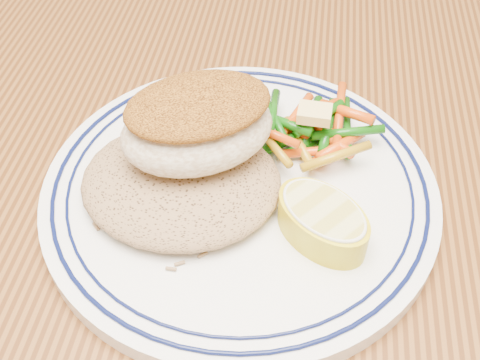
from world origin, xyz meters
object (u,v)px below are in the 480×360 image
at_px(plate, 240,190).
at_px(rice_pilaf, 181,179).
at_px(vegetable_pile, 311,130).
at_px(lemon_wedge, 322,220).
at_px(fish_fillet, 197,124).
at_px(dining_table, 242,297).

height_order(plate, rice_pilaf, rice_pilaf).
bearing_deg(vegetable_pile, lemon_wedge, -82.33).
xyz_separation_m(plate, lemon_wedge, (0.06, -0.04, 0.02)).
relative_size(fish_fillet, lemon_wedge, 1.46).
relative_size(rice_pilaf, fish_fillet, 1.08).
relative_size(dining_table, plate, 5.21).
distance_m(dining_table, rice_pilaf, 0.13).
xyz_separation_m(dining_table, lemon_wedge, (0.05, -0.01, 0.13)).
distance_m(plate, fish_fillet, 0.06).
relative_size(dining_table, fish_fillet, 11.43).
bearing_deg(plate, lemon_wedge, -32.56).
xyz_separation_m(rice_pilaf, lemon_wedge, (0.10, -0.03, 0.00)).
bearing_deg(plate, rice_pilaf, -163.13).
bearing_deg(vegetable_pile, rice_pilaf, -144.33).
relative_size(plate, rice_pilaf, 2.02).
xyz_separation_m(plate, vegetable_pile, (0.05, 0.05, 0.02)).
distance_m(rice_pilaf, lemon_wedge, 0.10).
bearing_deg(dining_table, vegetable_pile, 60.38).
bearing_deg(lemon_wedge, plate, 147.44).
distance_m(rice_pilaf, fish_fillet, 0.04).
height_order(rice_pilaf, vegetable_pile, vegetable_pile).
relative_size(vegetable_pile, lemon_wedge, 1.22).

